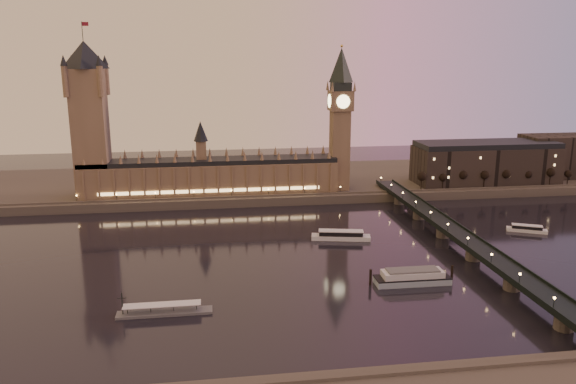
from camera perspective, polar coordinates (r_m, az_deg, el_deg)
name	(u,v)px	position (r m, az deg, el deg)	size (l,w,h in m)	color
ground	(291,256)	(296.28, 0.29, -6.53)	(700.00, 700.00, 0.00)	black
far_embankment	(297,181)	(456.63, 0.96, 1.11)	(560.00, 130.00, 6.00)	#423D35
palace_of_westminster	(210,172)	(404.12, -7.89, 2.04)	(180.00, 26.62, 52.00)	brown
victoria_tower	(89,111)	(405.45, -19.56, 7.73)	(31.68, 31.68, 118.00)	brown
big_ben	(340,111)	(409.04, 5.34, 8.24)	(17.68, 17.68, 104.00)	brown
westminster_bridge	(457,238)	(320.31, 16.77, -4.52)	(13.20, 260.00, 15.30)	black
city_block	(511,160)	(476.32, 21.69, 3.02)	(155.00, 45.00, 34.00)	black
bare_tree_0	(421,178)	(422.66, 13.34, 1.43)	(6.17, 6.17, 12.54)	black
bare_tree_1	(443,177)	(429.13, 15.45, 1.49)	(6.17, 6.17, 12.54)	black
bare_tree_2	(465,176)	(436.16, 17.49, 1.54)	(6.17, 6.17, 12.54)	black
bare_tree_3	(486,176)	(443.73, 19.47, 1.58)	(6.17, 6.17, 12.54)	black
bare_tree_4	(507,175)	(451.81, 21.39, 1.63)	(6.17, 6.17, 12.54)	black
bare_tree_5	(528,174)	(460.37, 23.23, 1.67)	(6.17, 6.17, 12.54)	black
bare_tree_6	(549,174)	(469.39, 25.00, 1.71)	(6.17, 6.17, 12.54)	black
bare_tree_7	(570,173)	(478.85, 26.70, 1.74)	(6.17, 6.17, 12.54)	black
cruise_boat_a	(341,235)	(322.98, 5.39, -4.42)	(34.22, 14.05, 5.35)	silver
cruise_boat_b	(527,229)	(364.53, 23.10, -3.46)	(22.87, 14.87, 4.18)	silver
moored_barge	(412,277)	(267.53, 12.52, -8.43)	(40.32, 10.18, 7.39)	#94ABBD
pontoon_pier	(164,311)	(238.71, -12.46, -11.76)	(38.47, 6.41, 10.26)	#595B5E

